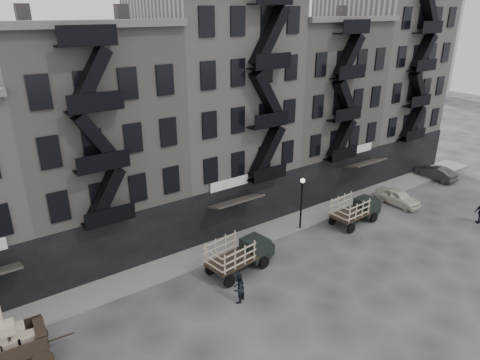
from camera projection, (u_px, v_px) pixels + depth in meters
ground at (293, 256)px, 29.57m from camera, size 140.00×140.00×0.00m
sidewalk at (260, 234)px, 32.38m from camera, size 55.00×2.50×0.15m
building_midwest at (90, 143)px, 28.84m from camera, size 10.00×11.35×16.20m
building_center at (215, 110)px, 33.84m from camera, size 10.00×11.35×18.20m
building_mideast at (306, 107)px, 39.59m from camera, size 10.00×11.35×16.20m
building_east at (378, 80)px, 44.40m from camera, size 10.00×11.35×19.20m
lamp_post at (302, 197)px, 32.11m from camera, size 0.36×0.36×4.28m
wagon at (0, 338)px, 19.63m from camera, size 3.98×2.35×3.24m
stake_truck_west at (240, 252)px, 27.52m from camera, size 5.02×2.52×2.43m
stake_truck_east at (356, 207)px, 33.74m from camera, size 4.78×2.19×2.35m
car_east at (398, 197)px, 37.22m from camera, size 1.68×4.04×1.37m
car_far at (436, 173)px, 42.77m from camera, size 1.46×4.05×1.33m
pedestrian_west at (26, 347)px, 20.31m from camera, size 0.81×0.66×1.91m
pedestrian_mid at (238, 288)px, 24.67m from camera, size 1.12×1.04×1.86m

